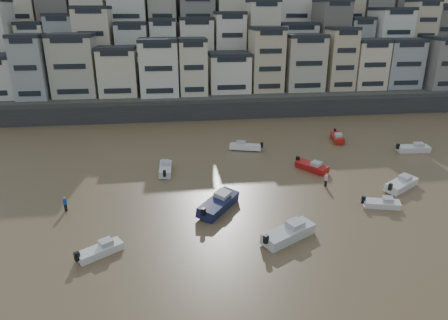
{
  "coord_description": "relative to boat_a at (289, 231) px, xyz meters",
  "views": [
    {
      "loc": [
        -1.47,
        -14.62,
        20.95
      ],
      "look_at": [
        4.53,
        30.0,
        4.0
      ],
      "focal_mm": 32.0,
      "sensor_mm": 36.0,
      "label": 1
    }
  ],
  "objects": [
    {
      "name": "harbor_wall",
      "position": [
        0.76,
        47.02,
        0.88
      ],
      "size": [
        140.0,
        3.0,
        3.5
      ],
      "primitive_type": "cube",
      "color": "#38383A",
      "rests_on": "ground"
    },
    {
      "name": "hillside",
      "position": [
        5.49,
        86.86,
        12.13
      ],
      "size": [
        141.04,
        66.0,
        50.0
      ],
      "color": "#4C4C47",
      "rests_on": "ground"
    },
    {
      "name": "boat_a",
      "position": [
        0.0,
        0.0,
        0.0
      ],
      "size": [
        6.6,
        5.05,
        1.75
      ],
      "primitive_type": null,
      "rotation": [
        0.0,
        0.0,
        0.53
      ],
      "color": "silver",
      "rests_on": "ground"
    },
    {
      "name": "boat_b",
      "position": [
        12.34,
        5.07,
        -0.28
      ],
      "size": [
        4.55,
        2.54,
        1.18
      ],
      "primitive_type": null,
      "rotation": [
        0.0,
        0.0,
        -0.28
      ],
      "color": "white",
      "rests_on": "ground"
    },
    {
      "name": "boat_c",
      "position": [
        -6.01,
        6.94,
        0.08
      ],
      "size": [
        5.9,
        7.01,
        1.9
      ],
      "primitive_type": null,
      "rotation": [
        0.0,
        0.0,
        0.95
      ],
      "color": "#151C44",
      "rests_on": "ground"
    },
    {
      "name": "boat_d",
      "position": [
        17.28,
        9.51,
        -0.07
      ],
      "size": [
        6.03,
        4.83,
        1.61
      ],
      "primitive_type": null,
      "rotation": [
        0.0,
        0.0,
        0.57
      ],
      "color": "white",
      "rests_on": "ground"
    },
    {
      "name": "boat_e",
      "position": [
        8.24,
        16.84,
        -0.16
      ],
      "size": [
        4.34,
        5.32,
        1.43
      ],
      "primitive_type": null,
      "rotation": [
        0.0,
        0.0,
        -0.98
      ],
      "color": "#AD1615",
      "rests_on": "ground"
    },
    {
      "name": "boat_f",
      "position": [
        -11.94,
        18.76,
        -0.13
      ],
      "size": [
        1.96,
        5.51,
        1.49
      ],
      "primitive_type": null,
      "rotation": [
        0.0,
        0.0,
        1.54
      ],
      "color": "silver",
      "rests_on": "ground"
    },
    {
      "name": "boat_g",
      "position": [
        26.74,
        22.2,
        -0.13
      ],
      "size": [
        5.55,
        2.17,
        1.48
      ],
      "primitive_type": null,
      "rotation": [
        0.0,
        0.0,
        -0.07
      ],
      "color": "silver",
      "rests_on": "ground"
    },
    {
      "name": "boat_h",
      "position": [
        0.72,
        26.67,
        -0.13
      ],
      "size": [
        5.74,
        3.35,
        1.49
      ],
      "primitive_type": null,
      "rotation": [
        0.0,
        0.0,
        2.84
      ],
      "color": "white",
      "rests_on": "ground"
    },
    {
      "name": "boat_i",
      "position": [
        17.13,
        29.27,
        -0.13
      ],
      "size": [
        2.9,
        5.68,
        1.48
      ],
      "primitive_type": null,
      "rotation": [
        0.0,
        0.0,
        -1.79
      ],
      "color": "#A41B14",
      "rests_on": "ground"
    },
    {
      "name": "boat_j",
      "position": [
        -17.75,
        -0.32,
        -0.26
      ],
      "size": [
        4.55,
        3.76,
        1.23
      ],
      "primitive_type": null,
      "rotation": [
        0.0,
        0.0,
        0.6
      ],
      "color": "white",
      "rests_on": "ground"
    },
    {
      "name": "person_blue",
      "position": [
        -22.87,
        8.96,
        -0.0
      ],
      "size": [
        0.44,
        0.44,
        1.74
      ],
      "primitive_type": null,
      "color": "#1648A7",
      "rests_on": "ground"
    },
    {
      "name": "person_pink",
      "position": [
        8.21,
        11.47,
        -0.0
      ],
      "size": [
        0.44,
        0.44,
        1.74
      ],
      "primitive_type": null,
      "color": "#E8A4B7",
      "rests_on": "ground"
    }
  ]
}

